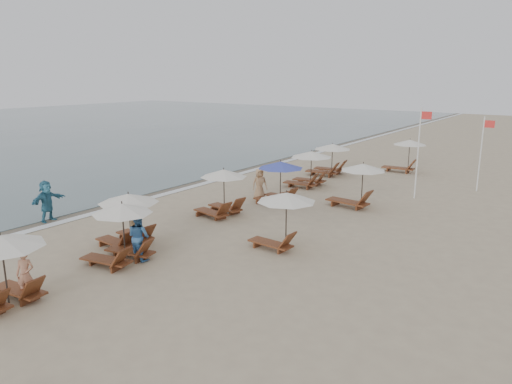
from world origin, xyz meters
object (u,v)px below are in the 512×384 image
Objects in this scene: lounger_station_3 at (220,192)px; lounger_station_6 at (328,159)px; lounger_station_0 at (1,267)px; waterline_walker at (47,201)px; beachgoer_mid_b at (136,229)px; beachgoer_near at (25,274)px; lounger_station_4 at (277,180)px; beachgoer_far_b at (260,184)px; lounger_station_2 at (127,217)px; inland_station_2 at (404,153)px; lounger_station_5 at (308,168)px; flag_pole_near at (419,149)px; inland_station_0 at (281,212)px; inland_station_1 at (355,182)px; lounger_station_1 at (120,234)px; beachgoer_mid_a at (139,237)px.

lounger_station_3 is 0.90× the size of lounger_station_6.
lounger_station_6 is at bearing 92.50° from lounger_station_0.
waterline_walker is (-5.85, -5.23, -0.18)m from lounger_station_3.
lounger_station_0 is 1.36× the size of waterline_walker.
lounger_station_6 reaches higher than beachgoer_mid_b.
beachgoer_near is at bearing -85.66° from lounger_station_3.
lounger_station_6 is (-1.20, 8.17, -0.18)m from lounger_station_4.
lounger_station_3 is 3.62m from beachgoer_far_b.
lounger_station_4 is (0.23, 14.16, 0.04)m from lounger_station_0.
lounger_station_6 is at bearing 89.46° from lounger_station_2.
waterline_walker is (-5.63, -16.83, -0.10)m from lounger_station_6.
inland_station_2 is at bearing -31.99° from waterline_walker.
lounger_station_5 is 6.43m from flag_pole_near.
inland_station_0 is 8.83m from beachgoer_near.
lounger_station_6 is (0.16, 16.86, -0.11)m from lounger_station_2.
beachgoer_near is at bearing -104.19° from inland_station_1.
inland_station_2 is 21.15m from beachgoer_mid_b.
lounger_station_4 is 6.78m from inland_station_0.
flag_pole_near is (6.53, 8.59, 1.56)m from lounger_station_3.
lounger_station_1 is 0.98× the size of lounger_station_3.
inland_station_0 is at bearing -101.04° from beachgoer_mid_b.
beachgoer_near is (-3.97, -7.85, -0.71)m from inland_station_0.
lounger_station_4 is 0.90× the size of lounger_station_6.
lounger_station_3 is 1.69× the size of beachgoer_near.
inland_station_0 is at bearing -86.23° from inland_station_2.
waterline_walker reaches higher than beachgoer_mid_b.
lounger_station_1 is 3.44m from beachgoer_near.
lounger_station_5 reaches higher than beachgoer_near.
lounger_station_6 is 8.14m from inland_station_1.
lounger_station_1 is at bearing -137.87° from beachgoer_far_b.
beachgoer_far_b is (-0.04, -8.00, -0.20)m from lounger_station_6.
lounger_station_2 is at bearing 25.79° from beachgoer_mid_b.
beachgoer_near is 0.31× the size of flag_pole_near.
lounger_station_4 is at bearing -102.19° from inland_station_2.
lounger_station_5 reaches higher than lounger_station_6.
inland_station_1 is at bearing 72.42° from lounger_station_1.
lounger_station_1 is 14.41m from lounger_station_5.
lounger_station_4 reaches higher than lounger_station_0.
lounger_station_5 is 0.56× the size of flag_pole_near.
inland_station_0 is at bearing -81.53° from waterline_walker.
inland_station_2 reaches higher than lounger_station_1.
waterline_walker is (-7.02, 0.81, 0.08)m from beachgoer_mid_a.
lounger_station_5 is (0.34, 7.76, -0.01)m from lounger_station_3.
lounger_station_3 is 0.93× the size of lounger_station_5.
inland_station_1 is at bearing 64.28° from lounger_station_2.
inland_station_2 is 1.90× the size of beachgoer_near.
lounger_station_2 is 0.99× the size of lounger_station_4.
beachgoer_near is 13.70m from beachgoer_far_b.
waterline_walker is at bearing -138.21° from lounger_station_3.
lounger_station_0 is 1.47× the size of beachgoer_mid_b.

